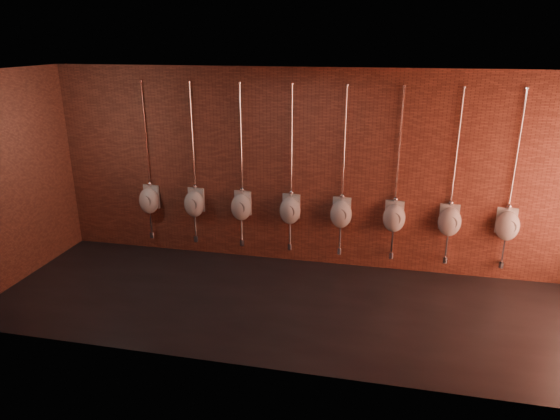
{
  "coord_description": "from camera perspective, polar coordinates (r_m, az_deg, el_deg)",
  "views": [
    {
      "loc": [
        1.23,
        -6.2,
        3.61
      ],
      "look_at": [
        -0.3,
        0.9,
        1.1
      ],
      "focal_mm": 32.0,
      "sensor_mm": 36.0,
      "label": 1
    }
  ],
  "objects": [
    {
      "name": "urinal_5",
      "position": [
        8.03,
        12.91,
        -0.77
      ],
      "size": [
        0.39,
        0.35,
        2.71
      ],
      "color": "silver",
      "rests_on": "ground"
    },
    {
      "name": "urinal_4",
      "position": [
        8.05,
        6.99,
        -0.36
      ],
      "size": [
        0.39,
        0.35,
        2.71
      ],
      "color": "silver",
      "rests_on": "ground"
    },
    {
      "name": "room_shell",
      "position": [
        6.52,
        0.94,
        4.87
      ],
      "size": [
        8.54,
        3.04,
        3.22
      ],
      "color": "black",
      "rests_on": "ground"
    },
    {
      "name": "urinal_1",
      "position": [
        8.62,
        -9.76,
        0.81
      ],
      "size": [
        0.39,
        0.35,
        2.71
      ],
      "color": "silver",
      "rests_on": "ground"
    },
    {
      "name": "urinal_2",
      "position": [
        8.35,
        -4.45,
        0.44
      ],
      "size": [
        0.39,
        0.35,
        2.71
      ],
      "color": "silver",
      "rests_on": "ground"
    },
    {
      "name": "urinal_7",
      "position": [
        8.24,
        24.54,
        -1.55
      ],
      "size": [
        0.39,
        0.35,
        2.71
      ],
      "color": "silver",
      "rests_on": "ground"
    },
    {
      "name": "ground",
      "position": [
        7.28,
        0.86,
        -10.68
      ],
      "size": [
        8.5,
        8.5,
        0.0
      ],
      "primitive_type": "plane",
      "color": "black",
      "rests_on": "ground"
    },
    {
      "name": "urinal_0",
      "position": [
        8.95,
        -14.72,
        1.15
      ],
      "size": [
        0.39,
        0.35,
        2.71
      ],
      "color": "silver",
      "rests_on": "ground"
    },
    {
      "name": "urinal_6",
      "position": [
        8.1,
        18.8,
        -1.17
      ],
      "size": [
        0.39,
        0.35,
        2.71
      ],
      "color": "silver",
      "rests_on": "ground"
    },
    {
      "name": "urinal_3",
      "position": [
        8.16,
        1.17,
        0.05
      ],
      "size": [
        0.39,
        0.35,
        2.71
      ],
      "color": "silver",
      "rests_on": "ground"
    }
  ]
}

